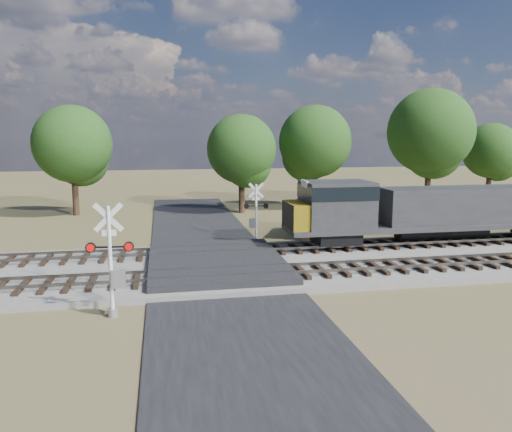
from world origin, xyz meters
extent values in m
plane|color=brown|center=(0.00, 0.00, 0.00)|extent=(160.00, 160.00, 0.00)
cube|color=gray|center=(10.00, 0.50, 0.15)|extent=(140.00, 10.00, 0.30)
cube|color=black|center=(0.00, 0.00, 0.04)|extent=(7.00, 60.00, 0.08)
cube|color=#262628|center=(0.00, 0.50, 0.32)|extent=(7.00, 9.00, 0.62)
cube|color=black|center=(2.00, -2.00, 0.39)|extent=(44.00, 2.60, 0.18)
cube|color=#5A554D|center=(10.00, -2.72, 0.55)|extent=(140.00, 0.08, 0.15)
cube|color=#5A554D|center=(10.00, -1.28, 0.55)|extent=(140.00, 0.08, 0.15)
cube|color=black|center=(2.00, 3.00, 0.39)|extent=(44.00, 2.60, 0.18)
cube|color=#5A554D|center=(10.00, 2.28, 0.55)|extent=(140.00, 0.08, 0.15)
cube|color=#5A554D|center=(10.00, 3.72, 0.55)|extent=(140.00, 0.08, 0.15)
cylinder|color=silver|center=(-4.77, -5.68, 2.20)|extent=(0.15, 0.15, 4.40)
cylinder|color=gray|center=(-4.77, -5.68, 0.17)|extent=(0.40, 0.40, 0.33)
cube|color=silver|center=(-4.77, -5.68, 3.96)|extent=(1.15, 0.13, 1.15)
cube|color=silver|center=(-4.77, -5.68, 3.96)|extent=(1.15, 0.13, 1.15)
cube|color=silver|center=(-4.77, -5.68, 3.36)|extent=(0.55, 0.07, 0.24)
cube|color=black|center=(-4.77, -5.68, 2.81)|extent=(1.76, 0.19, 0.07)
cylinder|color=red|center=(-5.48, -5.63, 2.81)|extent=(0.40, 0.14, 0.40)
cylinder|color=red|center=(-4.05, -5.73, 2.81)|extent=(0.40, 0.14, 0.40)
cube|color=gray|center=(-4.49, -5.70, 1.54)|extent=(0.52, 0.37, 0.72)
cylinder|color=silver|center=(3.32, 6.60, 1.95)|extent=(0.14, 0.14, 3.90)
cylinder|color=gray|center=(3.32, 6.60, 0.15)|extent=(0.35, 0.35, 0.29)
cube|color=silver|center=(3.32, 6.60, 3.51)|extent=(1.02, 0.17, 1.02)
cube|color=silver|center=(3.32, 6.60, 3.51)|extent=(1.02, 0.17, 1.02)
cube|color=silver|center=(3.32, 6.60, 2.98)|extent=(0.49, 0.09, 0.21)
cube|color=black|center=(3.32, 6.60, 2.49)|extent=(1.55, 0.27, 0.06)
cylinder|color=red|center=(3.95, 6.51, 2.49)|extent=(0.36, 0.14, 0.35)
cylinder|color=red|center=(2.69, 6.68, 2.49)|extent=(0.36, 0.14, 0.35)
cube|color=gray|center=(3.08, 6.63, 1.37)|extent=(0.47, 0.35, 0.63)
cube|color=#452D1D|center=(8.78, 7.71, 1.30)|extent=(4.85, 4.85, 2.59)
cube|color=#2E2D30|center=(8.78, 7.71, 2.69)|extent=(5.34, 5.34, 0.19)
cylinder|color=black|center=(-10.27, 21.11, 2.42)|extent=(0.56, 0.56, 4.85)
sphere|color=#1C3C13|center=(-10.27, 21.11, 6.30)|extent=(6.79, 6.79, 6.79)
cylinder|color=black|center=(4.48, 19.74, 2.24)|extent=(0.56, 0.56, 4.48)
sphere|color=#1C3C13|center=(4.48, 19.74, 5.83)|extent=(6.28, 6.28, 6.28)
cylinder|color=black|center=(11.89, 21.27, 2.49)|extent=(0.56, 0.56, 4.97)
sphere|color=#1C3C13|center=(11.89, 21.27, 6.46)|extent=(6.96, 6.96, 6.96)
cylinder|color=black|center=(22.18, 18.24, 2.85)|extent=(0.56, 0.56, 5.70)
sphere|color=#1C3C13|center=(22.18, 18.24, 7.41)|extent=(7.98, 7.98, 7.98)
cylinder|color=black|center=(31.93, 22.75, 2.09)|extent=(0.56, 0.56, 4.19)
sphere|color=#1C3C13|center=(31.93, 22.75, 5.45)|extent=(5.86, 5.86, 5.86)
camera|label=1|loc=(-2.75, -25.15, 7.06)|focal=35.00mm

